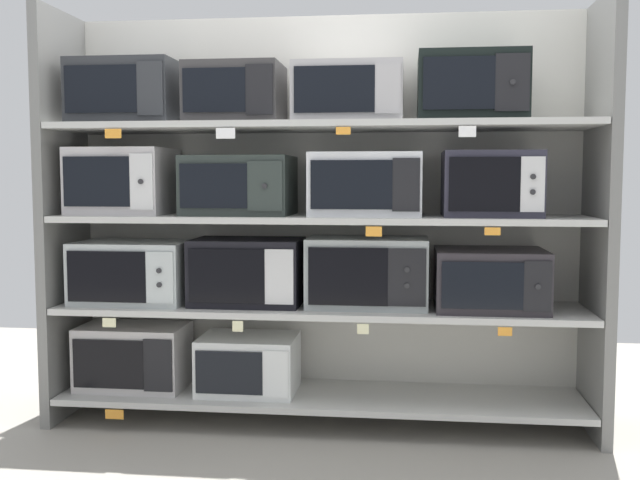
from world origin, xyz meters
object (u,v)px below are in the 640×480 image
object	(u,v)px
microwave_6	(124,181)
microwave_0	(134,356)
microwave_4	(367,272)
microwave_9	(490,184)
microwave_8	(366,184)
microwave_12	(349,94)
microwave_13	(471,88)
microwave_1	(249,364)
microwave_5	(490,279)
microwave_7	(239,185)
microwave_10	(126,93)
microwave_2	(134,272)
microwave_3	(248,272)
microwave_11	(235,94)

from	to	relation	value
microwave_6	microwave_0	bearing A→B (deg)	-0.15
microwave_4	microwave_9	bearing A→B (deg)	-0.00
microwave_0	microwave_8	world-z (taller)	microwave_8
microwave_12	microwave_13	world-z (taller)	microwave_13
microwave_0	microwave_1	xyz separation A→B (m)	(0.59, 0.00, -0.02)
microwave_4	microwave_5	size ratio (longest dim) A/B	1.13
microwave_1	microwave_8	distance (m)	1.06
microwave_7	microwave_10	world-z (taller)	microwave_10
microwave_7	microwave_9	xyz separation A→B (m)	(1.20, -0.00, 0.01)
microwave_0	microwave_12	distance (m)	1.69
microwave_2	microwave_10	bearing A→B (deg)	178.92
microwave_3	microwave_5	distance (m)	1.17
microwave_2	microwave_4	distance (m)	1.17
microwave_11	microwave_10	bearing A→B (deg)	-180.00
microwave_7	microwave_13	world-z (taller)	microwave_13
microwave_0	microwave_3	size ratio (longest dim) A/B	0.99
microwave_2	microwave_7	size ratio (longest dim) A/B	1.08
microwave_2	microwave_3	world-z (taller)	microwave_3
microwave_3	microwave_8	xyz separation A→B (m)	(0.58, 0.00, 0.43)
microwave_1	microwave_13	world-z (taller)	microwave_13
microwave_1	microwave_5	size ratio (longest dim) A/B	0.93
microwave_10	microwave_13	distance (m)	1.66
microwave_2	microwave_11	size ratio (longest dim) A/B	1.23
microwave_9	microwave_11	distance (m)	1.29
microwave_2	microwave_8	size ratio (longest dim) A/B	1.06
microwave_8	microwave_2	bearing A→B (deg)	-179.99
microwave_5	microwave_8	distance (m)	0.74
microwave_4	microwave_9	distance (m)	0.71
microwave_6	microwave_9	size ratio (longest dim) A/B	1.05
microwave_6	microwave_7	bearing A→B (deg)	0.00
microwave_2	microwave_13	world-z (taller)	microwave_13
microwave_4	microwave_6	distance (m)	1.29
microwave_9	microwave_0	bearing A→B (deg)	179.99
microwave_3	microwave_8	distance (m)	0.72
microwave_5	microwave_9	xyz separation A→B (m)	(-0.01, -0.00, 0.45)
microwave_9	microwave_11	world-z (taller)	microwave_11
microwave_1	microwave_5	xyz separation A→B (m)	(1.17, -0.00, 0.44)
microwave_0	microwave_9	xyz separation A→B (m)	(1.75, -0.00, 0.87)
microwave_3	microwave_7	world-z (taller)	microwave_7
microwave_3	microwave_5	xyz separation A→B (m)	(1.17, 0.00, -0.02)
microwave_12	microwave_13	size ratio (longest dim) A/B	1.04
microwave_4	microwave_8	xyz separation A→B (m)	(-0.01, 0.00, 0.42)
microwave_0	microwave_13	size ratio (longest dim) A/B	1.08
microwave_0	microwave_5	size ratio (longest dim) A/B	1.03
microwave_10	microwave_11	distance (m)	0.55
microwave_0	microwave_6	xyz separation A→B (m)	(-0.03, 0.00, 0.88)
microwave_11	microwave_12	distance (m)	0.55
microwave_13	microwave_0	bearing A→B (deg)	-180.00
microwave_12	microwave_10	bearing A→B (deg)	179.99
microwave_10	microwave_3	bearing A→B (deg)	-0.03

